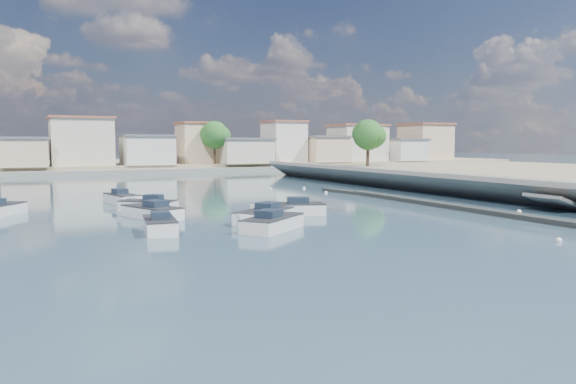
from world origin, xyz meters
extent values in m
plane|color=#273B4E|center=(0.00, 40.00, 0.00)|extent=(400.00, 400.00, 0.00)
cube|color=slate|center=(18.50, 13.00, 0.90)|extent=(5.00, 90.00, 1.80)
cube|color=slate|center=(14.15, 13.00, 0.90)|extent=(4.17, 90.00, 2.86)
cube|color=slate|center=(14.00, 4.00, 0.40)|extent=(5.31, 3.50, 1.94)
cube|color=black|center=(7.00, 10.00, 0.17)|extent=(1.00, 26.00, 0.35)
cube|color=black|center=(6.50, 24.00, 0.15)|extent=(2.00, 8.05, 0.30)
cube|color=gray|center=(0.00, 92.00, 0.70)|extent=(160.00, 40.00, 1.40)
cube|color=slate|center=(0.00, 71.00, 0.40)|extent=(160.00, 2.50, 0.80)
cube|color=beige|center=(-24.00, 75.00, 3.65)|extent=(7.00, 8.00, 4.50)
cube|color=#595960|center=(-24.00, 75.00, 6.08)|extent=(7.42, 8.48, 0.35)
cube|color=beige|center=(-15.00, 77.00, 5.40)|extent=(10.00, 9.00, 8.00)
cube|color=#99513D|center=(-15.00, 77.00, 9.58)|extent=(10.60, 9.54, 0.35)
cube|color=silver|center=(-4.00, 76.00, 3.90)|extent=(8.50, 8.50, 5.00)
cube|color=#595960|center=(-4.00, 76.00, 6.58)|extent=(9.01, 9.01, 0.35)
cube|color=beige|center=(6.00, 79.00, 5.15)|extent=(6.50, 7.50, 7.50)
cube|color=#99513D|center=(6.00, 79.00, 9.08)|extent=(6.89, 7.95, 0.35)
cube|color=beige|center=(14.00, 75.00, 3.65)|extent=(9.50, 9.00, 4.50)
cube|color=#595960|center=(14.00, 75.00, 6.08)|extent=(10.07, 9.54, 0.35)
cube|color=silver|center=(24.00, 78.00, 5.40)|extent=(7.00, 8.00, 8.00)
cube|color=#99513D|center=(24.00, 78.00, 9.58)|extent=(7.42, 8.48, 0.35)
cube|color=beige|center=(32.00, 76.00, 3.90)|extent=(8.00, 9.00, 5.00)
cube|color=#595960|center=(32.00, 76.00, 6.58)|extent=(8.48, 9.54, 0.35)
cube|color=beige|center=(41.00, 77.00, 5.15)|extent=(10.50, 8.50, 7.50)
cube|color=#99513D|center=(41.00, 77.00, 9.08)|extent=(11.13, 9.01, 0.35)
cube|color=silver|center=(52.00, 75.00, 3.65)|extent=(7.50, 7.50, 4.50)
cube|color=#595960|center=(52.00, 75.00, 6.08)|extent=(7.95, 7.95, 0.35)
cube|color=beige|center=(60.00, 78.00, 5.40)|extent=(9.00, 9.50, 8.00)
cube|color=#99513D|center=(60.00, 78.00, 9.58)|extent=(9.54, 10.07, 0.35)
cylinder|color=#38281E|center=(-12.00, 78.00, 2.86)|extent=(0.44, 0.44, 2.93)
sphere|color=#194717|center=(-12.00, 78.00, 5.75)|extent=(4.16, 4.16, 4.16)
sphere|color=#194717|center=(-11.22, 77.48, 5.56)|extent=(3.12, 3.12, 3.12)
sphere|color=#194717|center=(-12.65, 78.39, 5.88)|extent=(2.86, 2.86, 2.86)
cylinder|color=#38281E|center=(8.00, 74.00, 3.20)|extent=(0.44, 0.44, 3.60)
sphere|color=#194717|center=(8.00, 74.00, 6.76)|extent=(5.12, 5.12, 5.12)
sphere|color=#194717|center=(8.96, 73.36, 6.52)|extent=(3.84, 3.84, 3.84)
sphere|color=#194717|center=(7.20, 74.48, 6.92)|extent=(3.52, 3.52, 3.52)
cylinder|color=#38281E|center=(24.00, 77.00, 2.97)|extent=(0.44, 0.44, 3.15)
sphere|color=#194717|center=(24.00, 77.00, 6.09)|extent=(4.48, 4.48, 4.48)
sphere|color=#194717|center=(24.84, 76.44, 5.88)|extent=(3.36, 3.36, 3.36)
sphere|color=#194717|center=(23.30, 77.42, 6.23)|extent=(3.08, 3.08, 3.08)
cylinder|color=#38281E|center=(40.00, 76.00, 2.75)|extent=(0.44, 0.44, 2.70)
sphere|color=#194717|center=(40.00, 76.00, 5.42)|extent=(3.84, 3.84, 3.84)
sphere|color=#194717|center=(40.72, 75.52, 5.24)|extent=(2.88, 2.88, 2.88)
sphere|color=#194717|center=(39.40, 76.36, 5.54)|extent=(2.64, 2.64, 2.64)
cylinder|color=#38281E|center=(22.00, 44.00, 3.38)|extent=(0.44, 0.44, 3.15)
sphere|color=#194717|center=(22.00, 44.00, 6.49)|extent=(4.48, 4.48, 4.48)
sphere|color=#194717|center=(22.84, 43.44, 6.28)|extent=(3.36, 3.36, 3.36)
sphere|color=#194717|center=(21.30, 44.42, 6.63)|extent=(3.08, 3.08, 3.08)
cylinder|color=#38281E|center=(26.00, 50.00, 3.26)|extent=(0.44, 0.44, 2.93)
sphere|color=#194717|center=(26.00, 50.00, 6.15)|extent=(4.16, 4.16, 4.16)
sphere|color=#194717|center=(26.78, 49.48, 5.96)|extent=(3.12, 3.12, 3.12)
sphere|color=#194717|center=(25.35, 50.39, 6.29)|extent=(2.86, 2.86, 2.86)
cube|color=silver|center=(-16.04, 13.30, 0.30)|extent=(3.65, 5.40, 1.00)
cube|color=silver|center=(-16.82, 15.31, 0.30)|extent=(1.84, 1.84, 1.00)
cube|color=#262628|center=(-16.04, 13.30, 0.80)|extent=(3.69, 5.42, 0.08)
cube|color=#1B2736|center=(-15.86, 12.83, 1.04)|extent=(1.68, 1.85, 0.48)
cube|color=silver|center=(-16.93, 6.69, 0.30)|extent=(2.26, 4.42, 1.00)
cube|color=silver|center=(-16.68, 8.48, 0.30)|extent=(1.70, 1.70, 1.00)
cube|color=#262628|center=(-16.93, 6.69, 0.80)|extent=(2.29, 4.42, 0.08)
cube|color=#1B2736|center=(-16.98, 6.27, 1.04)|extent=(1.22, 1.40, 0.48)
cube|color=silver|center=(-6.34, 10.86, 0.30)|extent=(5.21, 3.16, 1.00)
cube|color=silver|center=(-8.36, 11.46, 0.30)|extent=(1.78, 1.78, 1.00)
cube|color=#262628|center=(-6.34, 10.86, 0.80)|extent=(5.22, 3.20, 0.08)
cube|color=#1B2736|center=(-5.87, 10.72, 1.04)|extent=(1.73, 1.52, 0.48)
cube|color=silver|center=(-9.70, 8.00, 0.30)|extent=(5.09, 4.58, 1.00)
cube|color=silver|center=(-11.35, 6.72, 0.30)|extent=(1.58, 1.58, 1.00)
cube|color=#262628|center=(-9.70, 8.00, 0.80)|extent=(5.11, 4.61, 0.08)
cube|color=#1B2736|center=(-9.31, 8.30, 1.04)|extent=(1.92, 1.88, 0.48)
cube|color=silver|center=(-24.85, 20.85, 0.30)|extent=(1.51, 1.51, 1.00)
cube|color=silver|center=(-15.45, 17.54, 0.30)|extent=(4.50, 3.95, 1.00)
cube|color=silver|center=(-16.94, 18.64, 0.30)|extent=(1.39, 1.39, 1.00)
cube|color=#262628|center=(-15.45, 17.54, 0.80)|extent=(4.52, 3.98, 0.08)
cube|color=#1B2736|center=(-15.11, 17.29, 1.04)|extent=(1.68, 1.63, 0.48)
cube|color=silver|center=(-16.45, 23.87, 0.30)|extent=(2.70, 4.79, 1.00)
cube|color=silver|center=(-16.00, 21.97, 0.30)|extent=(1.66, 1.66, 1.00)
cube|color=#262628|center=(-16.45, 23.87, 0.80)|extent=(2.74, 4.79, 0.08)
cube|color=#1B2736|center=(-16.56, 24.31, 1.04)|extent=(1.34, 1.56, 0.48)
cube|color=silver|center=(-10.55, 4.65, 0.30)|extent=(5.05, 4.66, 1.00)
cube|color=silver|center=(-8.92, 6.01, 0.30)|extent=(1.49, 1.49, 1.00)
cube|color=#262628|center=(-10.55, 4.65, 0.80)|extent=(5.07, 4.69, 0.08)
cube|color=#1B2736|center=(-10.93, 4.33, 1.04)|extent=(1.91, 1.88, 0.48)
sphere|color=silver|center=(9.80, 4.56, 0.05)|extent=(0.36, 0.36, 0.36)
sphere|color=silver|center=(-2.75, 16.77, 0.05)|extent=(0.36, 0.36, 0.36)
sphere|color=silver|center=(1.67, -5.54, 0.05)|extent=(0.36, 0.36, 0.36)
sphere|color=silver|center=(4.54, 25.19, 0.05)|extent=(0.36, 0.36, 0.36)
sphere|color=silver|center=(1.09, 31.99, 0.05)|extent=(0.36, 0.36, 0.36)
sphere|color=silver|center=(5.03, 31.28, 0.05)|extent=(0.36, 0.36, 0.36)
camera|label=1|loc=(-24.02, -26.18, 5.25)|focal=35.00mm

